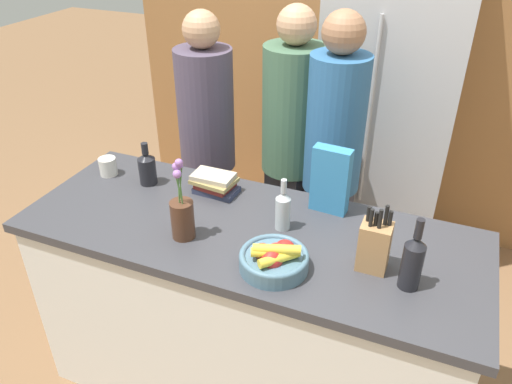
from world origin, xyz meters
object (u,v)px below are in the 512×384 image
fruit_bowl (274,258)px  knife_block (374,245)px  flower_vase (182,215)px  person_in_blue (292,145)px  person_at_sink (207,142)px  cereal_box (331,180)px  person_in_red_tee (332,159)px  bottle_oil (283,209)px  bottle_wine (147,168)px  bottle_vinegar (413,261)px  coffee_mug (108,166)px  refrigerator (388,113)px  book_stack (215,183)px

fruit_bowl → knife_block: (0.32, 0.14, 0.05)m
knife_block → flower_vase: bearing=-172.4°
person_in_blue → person_at_sink: bearing=-140.5°
knife_block → flower_vase: flower_vase is taller
flower_vase → cereal_box: 0.62m
fruit_bowl → knife_block: size_ratio=0.96×
person_in_blue → person_in_red_tee: size_ratio=0.99×
cereal_box → flower_vase: bearing=-139.7°
fruit_bowl → flower_vase: 0.40m
bottle_oil → bottle_wine: 0.70m
flower_vase → bottle_vinegar: size_ratio=1.24×
flower_vase → person_at_sink: 0.90m
bottle_oil → person_at_sink: 0.92m
fruit_bowl → knife_block: bearing=23.5°
fruit_bowl → coffee_mug: 1.03m
flower_vase → cereal_box: bearing=40.3°
person_in_blue → coffee_mug: bearing=-111.6°
person_in_blue → flower_vase: bearing=-71.5°
refrigerator → cereal_box: size_ratio=6.64×
refrigerator → person_in_blue: size_ratio=1.16×
refrigerator → cereal_box: (-0.05, -1.10, 0.12)m
coffee_mug → bottle_wine: 0.23m
coffee_mug → person_in_blue: person_in_blue is taller
cereal_box → bottle_wine: bearing=-173.1°
bottle_vinegar → fruit_bowl: bearing=-169.0°
fruit_bowl → bottle_wine: 0.82m
cereal_box → coffee_mug: 1.06m
fruit_bowl → bottle_wine: bearing=155.4°
knife_block → flower_vase: size_ratio=0.76×
cereal_box → person_in_blue: person_in_blue is taller
knife_block → coffee_mug: 1.31m
fruit_bowl → cereal_box: 0.46m
coffee_mug → bottle_oil: size_ratio=0.45×
knife_block → cereal_box: 0.39m
refrigerator → knife_block: size_ratio=7.36×
bottle_oil → book_stack: bearing=159.1°
cereal_box → bottle_wine: (-0.82, -0.10, -0.06)m
fruit_bowl → bottle_oil: bottle_oil is taller
flower_vase → fruit_bowl: bearing=-6.4°
person_at_sink → coffee_mug: bearing=-143.5°
person_in_red_tee → person_in_blue: bearing=163.1°
bottle_wine → person_at_sink: person_at_sink is taller
fruit_bowl → flower_vase: size_ratio=0.73×
flower_vase → cereal_box: (0.47, 0.40, 0.05)m
coffee_mug → book_stack: (0.54, 0.05, 0.00)m
coffee_mug → bottle_vinegar: (1.43, -0.25, 0.07)m
book_stack → bottle_wine: bottle_wine is taller
bottle_wine → refrigerator: bearing=53.9°
book_stack → bottle_wine: (-0.32, -0.05, 0.03)m
bottle_oil → person_in_red_tee: person_in_red_tee is taller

